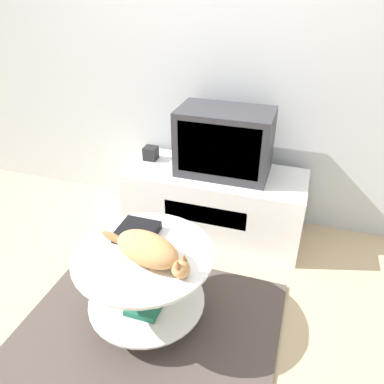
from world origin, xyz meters
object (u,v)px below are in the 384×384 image
Objects in this scene: tv at (224,142)px; speaker at (151,153)px; dvd_box at (137,232)px; cat at (149,250)px.

speaker is (-0.58, 0.03, -0.18)m from tv.
tv is 0.61m from speaker.
speaker reaches higher than dvd_box.
tv is 6.50× the size of speaker.
dvd_box is 0.23m from cat.
speaker is 0.94m from dvd_box.
tv is 1.13× the size of cat.
tv is at bearing 99.88° from cat.
speaker is at bearing 130.11° from cat.
speaker is at bearing 176.60° from tv.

